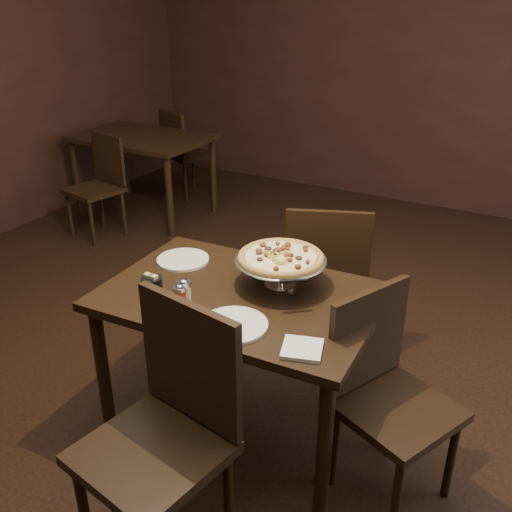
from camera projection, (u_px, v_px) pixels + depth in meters
The scene contains 16 objects.
room at pixel (254, 138), 2.27m from camera, with size 6.04×7.04×2.84m.
dining_table at pixel (241, 312), 2.52m from camera, with size 1.22×0.84×0.74m.
background_table at pixel (142, 146), 5.13m from camera, with size 1.18×0.79×0.74m.
pizza_stand at pixel (281, 258), 2.48m from camera, with size 0.41×0.41×0.17m.
parmesan_shaker at pixel (184, 291), 2.39m from camera, with size 0.06×0.06×0.11m.
pepper_flake_shaker at pixel (180, 295), 2.37m from camera, with size 0.06×0.06×0.10m.
packet_caddy at pixel (152, 283), 2.50m from camera, with size 0.09×0.09×0.07m.
napkin_stack at pixel (302, 349), 2.09m from camera, with size 0.15×0.15×0.02m, color silver.
plate_left at pixel (183, 260), 2.77m from camera, with size 0.25×0.25×0.01m, color silver.
plate_near at pixel (233, 325), 2.23m from camera, with size 0.27×0.27×0.01m, color silver.
serving_spatula at pixel (293, 281), 2.29m from camera, with size 0.14×0.14×0.02m.
chair_far at pixel (326, 276), 3.12m from camera, with size 0.57×0.57×0.94m.
chair_near at pixel (167, 426), 2.02m from camera, with size 0.53×0.53×0.99m.
chair_side at pixel (385, 389), 2.29m from camera, with size 0.55×0.55×0.89m.
bg_chair_far at pixel (183, 150), 5.67m from camera, with size 0.51×0.51×0.86m.
bg_chair_near at pixel (100, 182), 4.78m from camera, with size 0.46×0.46×0.85m.
Camera 1 is at (1.17, -1.93, 1.95)m, focal length 40.00 mm.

